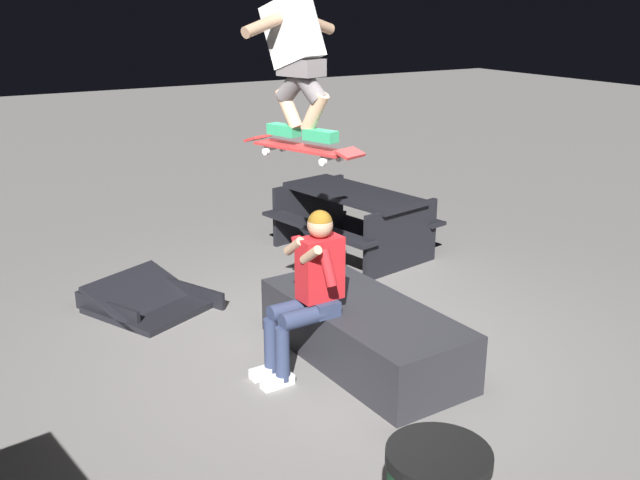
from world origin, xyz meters
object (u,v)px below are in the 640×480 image
object	(u,v)px
kicker_ramp	(150,303)
person_sitting_on_ledge	(309,285)
skateboard	(302,148)
picnic_table_back	(352,212)
skater_airborne	(295,50)
ledge_box_main	(363,332)

from	to	relation	value
kicker_ramp	person_sitting_on_ledge	bearing A→B (deg)	-158.96
skateboard	picnic_table_back	xyz separation A→B (m)	(2.21, -1.91, -1.31)
skater_airborne	kicker_ramp	world-z (taller)	skater_airborne
kicker_ramp	ledge_box_main	bearing A→B (deg)	-148.12
ledge_box_main	picnic_table_back	size ratio (longest dim) A/B	1.01
skateboard	skater_airborne	size ratio (longest dim) A/B	0.92
person_sitting_on_ledge	skater_airborne	xyz separation A→B (m)	(0.07, 0.06, 1.76)
skateboard	kicker_ramp	distance (m)	2.61
skateboard	skater_airborne	bearing A→B (deg)	18.02
ledge_box_main	skateboard	bearing A→B (deg)	81.18
skater_airborne	picnic_table_back	xyz separation A→B (m)	(2.15, -1.92, -1.99)
skater_airborne	skateboard	bearing A→B (deg)	-161.98
kicker_ramp	picnic_table_back	bearing A→B (deg)	-81.44
ledge_box_main	kicker_ramp	size ratio (longest dim) A/B	1.54
picnic_table_back	person_sitting_on_ledge	bearing A→B (deg)	139.97
ledge_box_main	picnic_table_back	world-z (taller)	picnic_table_back
skateboard	kicker_ramp	xyz separation A→B (m)	(1.82, 0.66, -1.75)
person_sitting_on_ledge	skateboard	xyz separation A→B (m)	(0.01, 0.04, 1.07)
person_sitting_on_ledge	skater_airborne	distance (m)	1.76
ledge_box_main	person_sitting_on_ledge	distance (m)	0.69
skateboard	kicker_ramp	world-z (taller)	skateboard
skater_airborne	kicker_ramp	size ratio (longest dim) A/B	0.89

